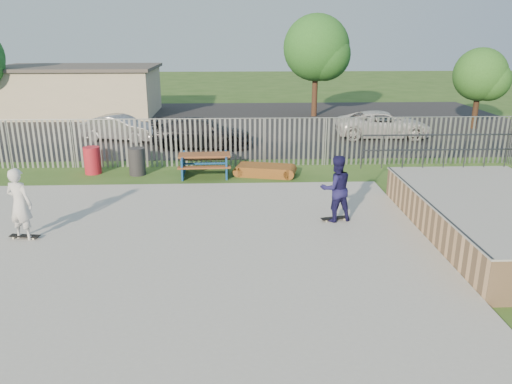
{
  "coord_description": "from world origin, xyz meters",
  "views": [
    {
      "loc": [
        2.45,
        -11.28,
        5.41
      ],
      "look_at": [
        3.0,
        2.0,
        1.1
      ],
      "focal_mm": 35.0,
      "sensor_mm": 36.0,
      "label": 1
    }
  ],
  "objects_px": {
    "picnic_table": "(205,164)",
    "funbox": "(265,170)",
    "car_silver": "(120,128)",
    "skater_navy": "(336,188)",
    "car_dark": "(202,133)",
    "car_white": "(383,125)",
    "skater_white": "(20,204)",
    "tree_right": "(480,75)",
    "trash_bin_red": "(92,160)",
    "tree_mid": "(316,48)",
    "trash_bin_grey": "(137,161)"
  },
  "relations": [
    {
      "from": "funbox",
      "to": "car_silver",
      "type": "xyz_separation_m",
      "value": [
        -7.04,
        6.75,
        0.47
      ]
    },
    {
      "from": "skater_navy",
      "to": "skater_white",
      "type": "distance_m",
      "value": 8.54
    },
    {
      "from": "tree_right",
      "to": "car_dark",
      "type": "bearing_deg",
      "value": -164.46
    },
    {
      "from": "trash_bin_red",
      "to": "skater_white",
      "type": "relative_size",
      "value": 0.55
    },
    {
      "from": "car_silver",
      "to": "tree_right",
      "type": "xyz_separation_m",
      "value": [
        19.66,
        2.53,
        2.39
      ]
    },
    {
      "from": "funbox",
      "to": "skater_navy",
      "type": "relative_size",
      "value": 1.12
    },
    {
      "from": "car_white",
      "to": "car_silver",
      "type": "bearing_deg",
      "value": 93.4
    },
    {
      "from": "tree_mid",
      "to": "skater_white",
      "type": "height_order",
      "value": "tree_mid"
    },
    {
      "from": "funbox",
      "to": "car_white",
      "type": "height_order",
      "value": "car_white"
    },
    {
      "from": "skater_navy",
      "to": "skater_white",
      "type": "relative_size",
      "value": 1.0
    },
    {
      "from": "trash_bin_red",
      "to": "picnic_table",
      "type": "bearing_deg",
      "value": -5.48
    },
    {
      "from": "car_dark",
      "to": "tree_right",
      "type": "bearing_deg",
      "value": -71.74
    },
    {
      "from": "trash_bin_red",
      "to": "skater_navy",
      "type": "bearing_deg",
      "value": -34.66
    },
    {
      "from": "trash_bin_red",
      "to": "tree_mid",
      "type": "xyz_separation_m",
      "value": [
        10.88,
        13.47,
        3.83
      ]
    },
    {
      "from": "trash_bin_red",
      "to": "skater_navy",
      "type": "distance_m",
      "value": 10.37
    },
    {
      "from": "picnic_table",
      "to": "tree_right",
      "type": "distance_m",
      "value": 17.75
    },
    {
      "from": "picnic_table",
      "to": "car_silver",
      "type": "distance_m",
      "value": 8.1
    },
    {
      "from": "picnic_table",
      "to": "car_silver",
      "type": "xyz_separation_m",
      "value": [
        -4.68,
        6.61,
        0.24
      ]
    },
    {
      "from": "picnic_table",
      "to": "car_silver",
      "type": "bearing_deg",
      "value": 123.52
    },
    {
      "from": "car_dark",
      "to": "tree_mid",
      "type": "height_order",
      "value": "tree_mid"
    },
    {
      "from": "trash_bin_red",
      "to": "skater_white",
      "type": "xyz_separation_m",
      "value": [
        0.03,
        -6.87,
        0.58
      ]
    },
    {
      "from": "trash_bin_red",
      "to": "car_silver",
      "type": "distance_m",
      "value": 6.19
    },
    {
      "from": "trash_bin_red",
      "to": "tree_right",
      "type": "relative_size",
      "value": 0.24
    },
    {
      "from": "car_dark",
      "to": "skater_white",
      "type": "bearing_deg",
      "value": 163.07
    },
    {
      "from": "picnic_table",
      "to": "car_white",
      "type": "xyz_separation_m",
      "value": [
        9.0,
        6.8,
        0.28
      ]
    },
    {
      "from": "picnic_table",
      "to": "funbox",
      "type": "xyz_separation_m",
      "value": [
        2.36,
        -0.14,
        -0.23
      ]
    },
    {
      "from": "trash_bin_grey",
      "to": "tree_right",
      "type": "xyz_separation_m",
      "value": [
        17.64,
        8.97,
        2.52
      ]
    },
    {
      "from": "picnic_table",
      "to": "tree_right",
      "type": "relative_size",
      "value": 0.45
    },
    {
      "from": "car_white",
      "to": "skater_navy",
      "type": "relative_size",
      "value": 2.55
    },
    {
      "from": "skater_navy",
      "to": "trash_bin_red",
      "type": "bearing_deg",
      "value": -47.46
    },
    {
      "from": "funbox",
      "to": "car_white",
      "type": "bearing_deg",
      "value": 59.66
    },
    {
      "from": "trash_bin_red",
      "to": "trash_bin_grey",
      "type": "xyz_separation_m",
      "value": [
        1.79,
        -0.25,
        -0.0
      ]
    },
    {
      "from": "funbox",
      "to": "trash_bin_red",
      "type": "relative_size",
      "value": 2.02
    },
    {
      "from": "car_white",
      "to": "tree_right",
      "type": "height_order",
      "value": "tree_right"
    },
    {
      "from": "car_white",
      "to": "tree_right",
      "type": "relative_size",
      "value": 1.09
    },
    {
      "from": "skater_navy",
      "to": "trash_bin_grey",
      "type": "bearing_deg",
      "value": -52.77
    },
    {
      "from": "picnic_table",
      "to": "car_silver",
      "type": "height_order",
      "value": "car_silver"
    },
    {
      "from": "car_silver",
      "to": "tree_mid",
      "type": "xyz_separation_m",
      "value": [
        11.11,
        7.28,
        3.7
      ]
    },
    {
      "from": "trash_bin_grey",
      "to": "tree_right",
      "type": "relative_size",
      "value": 0.23
    },
    {
      "from": "picnic_table",
      "to": "funbox",
      "type": "bearing_deg",
      "value": -5.07
    },
    {
      "from": "funbox",
      "to": "tree_right",
      "type": "distance_m",
      "value": 15.92
    },
    {
      "from": "trash_bin_red",
      "to": "skater_navy",
      "type": "height_order",
      "value": "skater_navy"
    },
    {
      "from": "car_silver",
      "to": "car_white",
      "type": "bearing_deg",
      "value": -74.39
    },
    {
      "from": "picnic_table",
      "to": "trash_bin_grey",
      "type": "relative_size",
      "value": 1.92
    },
    {
      "from": "picnic_table",
      "to": "funbox",
      "type": "height_order",
      "value": "picnic_table"
    },
    {
      "from": "car_silver",
      "to": "skater_white",
      "type": "relative_size",
      "value": 2.04
    },
    {
      "from": "car_white",
      "to": "skater_white",
      "type": "bearing_deg",
      "value": 137.24
    },
    {
      "from": "skater_white",
      "to": "tree_mid",
      "type": "bearing_deg",
      "value": -99.61
    },
    {
      "from": "funbox",
      "to": "car_dark",
      "type": "distance_m",
      "value": 5.73
    },
    {
      "from": "car_white",
      "to": "skater_navy",
      "type": "distance_m",
      "value": 13.22
    }
  ]
}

